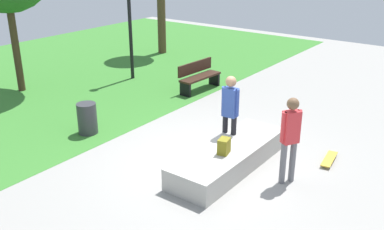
{
  "coord_description": "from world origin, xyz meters",
  "views": [
    {
      "loc": [
        -6.95,
        -4.79,
        4.46
      ],
      "look_at": [
        0.11,
        0.47,
        0.95
      ],
      "focal_mm": 40.89,
      "sensor_mm": 36.0,
      "label": 1
    }
  ],
  "objects": [
    {
      "name": "ground_plane",
      "position": [
        0.0,
        0.0,
        0.0
      ],
      "size": [
        28.0,
        28.0,
        0.0
      ],
      "primitive_type": "plane",
      "color": "gray"
    },
    {
      "name": "concrete_ledge",
      "position": [
        0.11,
        -0.51,
        0.23
      ],
      "size": [
        3.19,
        1.04,
        0.47
      ],
      "primitive_type": "cube",
      "color": "#A8A59E",
      "rests_on": "ground_plane"
    },
    {
      "name": "backpack_on_ledge",
      "position": [
        -0.22,
        -0.57,
        0.63
      ],
      "size": [
        0.32,
        0.26,
        0.32
      ],
      "primitive_type": "cube",
      "rotation": [
        0.0,
        0.0,
        3.37
      ],
      "color": "olive",
      "rests_on": "concrete_ledge"
    },
    {
      "name": "skater_performing_trick",
      "position": [
        0.26,
        -1.75,
        1.04
      ],
      "size": [
        0.38,
        0.33,
        1.77
      ],
      "color": "slate",
      "rests_on": "ground_plane"
    },
    {
      "name": "skater_watching",
      "position": [
        0.69,
        -0.13,
        1.06
      ],
      "size": [
        0.24,
        0.43,
        1.79
      ],
      "color": "black",
      "rests_on": "ground_plane"
    },
    {
      "name": "skateboard_by_ledge",
      "position": [
        1.6,
        -2.13,
        0.06
      ],
      "size": [
        0.82,
        0.31,
        0.08
      ],
      "color": "gold",
      "rests_on": "ground_plane"
    },
    {
      "name": "park_bench_near_path",
      "position": [
        3.89,
        3.03,
        0.48
      ],
      "size": [
        1.62,
        0.56,
        0.91
      ],
      "color": "#331E14",
      "rests_on": "ground_plane"
    },
    {
      "name": "lamp_post",
      "position": [
        3.57,
        5.64,
        2.55
      ],
      "size": [
        0.28,
        0.28,
        4.19
      ],
      "color": "black",
      "rests_on": "ground_plane"
    },
    {
      "name": "trash_bin",
      "position": [
        -0.5,
        3.24,
        0.39
      ],
      "size": [
        0.48,
        0.48,
        0.78
      ],
      "primitive_type": "cylinder",
      "color": "#333338",
      "rests_on": "ground_plane"
    }
  ]
}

